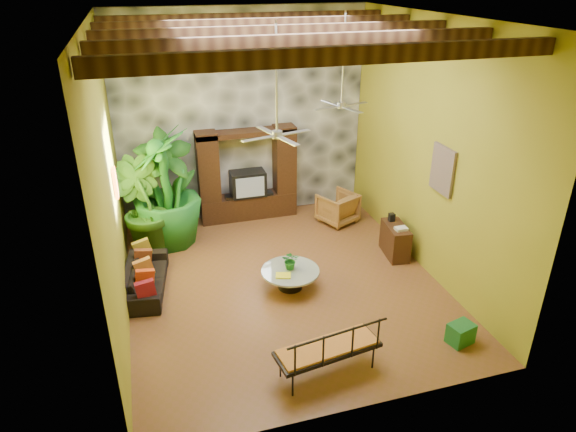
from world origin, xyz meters
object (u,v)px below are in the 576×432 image
object	(u,v)px
coffee_table	(290,276)
iron_bench	(330,348)
entertainment_center	(248,181)
tall_plant_c	(166,188)
ceiling_fan_front	(277,123)
wicker_armchair	(337,208)
side_console	(395,240)
sofa	(145,277)
ceiling_fan_back	(342,95)
tall_plant_b	(141,208)
tall_plant_a	(169,185)
green_bin	(461,333)

from	to	relation	value
coffee_table	iron_bench	xyz separation A→B (m)	(-0.13, -2.51, 0.27)
entertainment_center	tall_plant_c	xyz separation A→B (m)	(-2.01, -0.83, 0.39)
ceiling_fan_front	wicker_armchair	size ratio (longest dim) A/B	2.22
wicker_armchair	side_console	distance (m)	1.99
iron_bench	tall_plant_c	bearing A→B (deg)	102.76
entertainment_center	sofa	size ratio (longest dim) A/B	1.28
coffee_table	tall_plant_c	bearing A→B (deg)	129.38
ceiling_fan_front	ceiling_fan_back	distance (m)	2.41
side_console	entertainment_center	bearing A→B (deg)	140.58
side_console	ceiling_fan_back	bearing A→B (deg)	147.71
sofa	tall_plant_b	world-z (taller)	tall_plant_b
coffee_table	iron_bench	distance (m)	2.53
tall_plant_a	ceiling_fan_back	bearing A→B (deg)	-22.57
ceiling_fan_back	coffee_table	bearing A→B (deg)	-136.31
tall_plant_b	coffee_table	world-z (taller)	tall_plant_b
ceiling_fan_front	tall_plant_a	distance (m)	4.11
tall_plant_b	iron_bench	bearing A→B (deg)	-62.14
tall_plant_b	iron_bench	distance (m)	5.42
wicker_armchair	ceiling_fan_back	bearing A→B (deg)	41.98
tall_plant_b	green_bin	xyz separation A→B (m)	(4.92, -4.66, -0.90)
tall_plant_c	coffee_table	bearing A→B (deg)	-50.62
sofa	tall_plant_a	xyz separation A→B (m)	(0.73, 2.16, 1.00)
coffee_table	iron_bench	bearing A→B (deg)	-93.05
ceiling_fan_back	tall_plant_b	size ratio (longest dim) A/B	0.86
green_bin	sofa	bearing A→B (deg)	147.81
iron_bench	wicker_armchair	bearing A→B (deg)	58.77
ceiling_fan_front	sofa	xyz separation A→B (m)	(-2.45, 0.90, -3.13)
wicker_armchair	tall_plant_c	world-z (taller)	tall_plant_c
sofa	iron_bench	distance (m)	4.17
tall_plant_c	ceiling_fan_back	bearing A→B (deg)	-16.99
entertainment_center	wicker_armchair	distance (m)	2.31
ceiling_fan_back	side_console	distance (m)	3.34
side_console	wicker_armchair	bearing A→B (deg)	114.80
iron_bench	side_console	distance (m)	4.11
ceiling_fan_back	coffee_table	size ratio (longest dim) A/B	1.63
sofa	green_bin	bearing A→B (deg)	-113.43
tall_plant_a	tall_plant_c	size ratio (longest dim) A/B	0.94
tall_plant_b	green_bin	size ratio (longest dim) A/B	5.20
wicker_armchair	side_console	world-z (taller)	wicker_armchair
green_bin	tall_plant_a	bearing A→B (deg)	128.78
entertainment_center	tall_plant_a	distance (m)	2.00
sofa	iron_bench	xyz separation A→B (m)	(2.60, -3.25, 0.26)
tall_plant_c	coffee_table	distance (m)	3.48
tall_plant_a	iron_bench	size ratio (longest dim) A/B	1.49
wicker_armchair	green_bin	xyz separation A→B (m)	(0.30, -4.88, -0.20)
sofa	tall_plant_c	world-z (taller)	tall_plant_c
ceiling_fan_front	green_bin	size ratio (longest dim) A/B	4.48
ceiling_fan_front	tall_plant_a	world-z (taller)	ceiling_fan_front
ceiling_fan_front	green_bin	bearing A→B (deg)	-41.43
ceiling_fan_front	coffee_table	distance (m)	3.16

